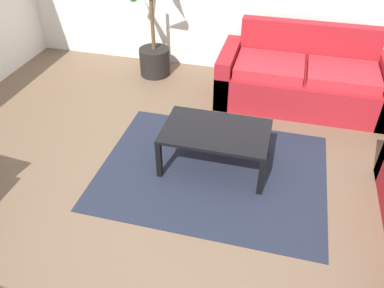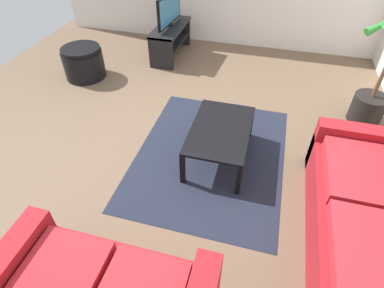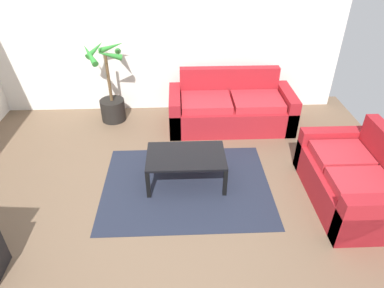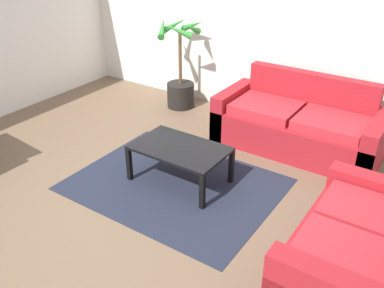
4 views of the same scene
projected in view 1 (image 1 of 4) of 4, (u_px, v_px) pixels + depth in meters
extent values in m
plane|color=brown|center=(168.00, 218.00, 3.37)|extent=(6.60, 6.60, 0.00)
cube|color=maroon|center=(302.00, 88.00, 4.77)|extent=(2.04, 0.90, 0.42)
cube|color=maroon|center=(309.00, 42.00, 4.78)|extent=(1.68, 0.16, 0.48)
cube|color=maroon|center=(228.00, 72.00, 4.89)|extent=(0.18, 0.90, 0.62)
cube|color=#B8272F|center=(270.00, 66.00, 4.65)|extent=(0.80, 0.66, 0.12)
cube|color=#B8272F|center=(343.00, 74.00, 4.48)|extent=(0.80, 0.66, 0.12)
cube|color=black|center=(216.00, 131.00, 3.69)|extent=(1.02, 0.64, 0.03)
cube|color=black|center=(159.00, 160.00, 3.69)|extent=(0.05, 0.05, 0.40)
cube|color=black|center=(261.00, 177.00, 3.50)|extent=(0.05, 0.05, 0.40)
cube|color=black|center=(177.00, 125.00, 4.15)|extent=(0.05, 0.05, 0.40)
cube|color=black|center=(268.00, 139.00, 3.95)|extent=(0.05, 0.05, 0.40)
cube|color=#1E2333|center=(212.00, 170.00, 3.86)|extent=(2.20, 1.70, 0.01)
cylinder|color=black|center=(155.00, 62.00, 5.41)|extent=(0.42, 0.42, 0.38)
cylinder|color=brown|center=(152.00, 20.00, 5.06)|extent=(0.05, 0.05, 0.80)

